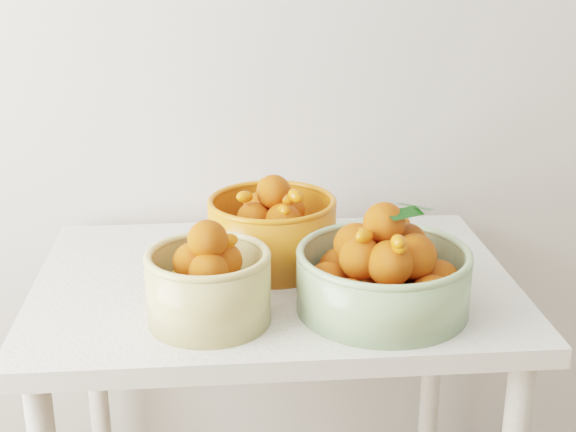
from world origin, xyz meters
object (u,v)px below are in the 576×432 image
at_px(bowl_cream, 209,284).
at_px(bowl_orange, 272,230).
at_px(bowl_green, 383,273).
at_px(table, 274,318).

xyz_separation_m(bowl_cream, bowl_orange, (0.13, 0.26, 0.00)).
relative_size(bowl_cream, bowl_green, 0.61).
height_order(bowl_cream, bowl_green, bowl_green).
height_order(table, bowl_cream, bowl_cream).
relative_size(bowl_cream, bowl_orange, 0.81).
relative_size(table, bowl_cream, 4.03).
bearing_deg(bowl_green, bowl_orange, 129.34).
height_order(bowl_green, bowl_orange, bowl_green).
distance_m(bowl_cream, bowl_orange, 0.29).
xyz_separation_m(bowl_green, bowl_orange, (-0.20, 0.24, 0.00)).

